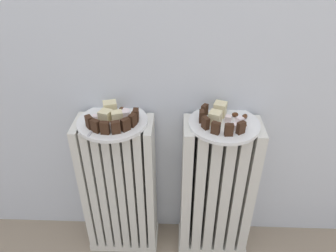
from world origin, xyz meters
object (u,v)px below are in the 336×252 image
at_px(plate_right, 224,124).
at_px(fork, 95,127).
at_px(radiator_left, 120,189).
at_px(plate_left, 113,121).
at_px(radiator_right, 216,191).

distance_m(plate_right, fork, 0.43).
relative_size(radiator_left, plate_left, 2.53).
xyz_separation_m(radiator_left, fork, (-0.05, -0.05, 0.33)).
bearing_deg(plate_left, fork, -136.83).
height_order(plate_right, fork, fork).
relative_size(radiator_right, fork, 6.45).
xyz_separation_m(plate_left, plate_right, (0.38, 0.00, 0.00)).
xyz_separation_m(radiator_left, plate_left, (0.00, -0.00, 0.32)).
xyz_separation_m(radiator_left, radiator_right, (0.38, 0.00, 0.00)).
bearing_deg(plate_right, radiator_left, 180.00).
xyz_separation_m(radiator_right, plate_left, (-0.38, -0.00, 0.32)).
distance_m(radiator_right, plate_right, 0.32).
distance_m(radiator_right, fork, 0.54).
height_order(plate_left, fork, fork).
bearing_deg(plate_right, plate_left, 180.00).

